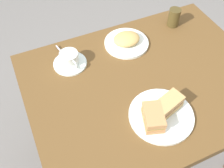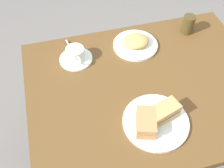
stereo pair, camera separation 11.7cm
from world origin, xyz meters
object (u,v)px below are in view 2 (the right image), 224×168
(sandwich_front, at_px, (163,112))
(coffee_cup, at_px, (75,54))
(spoon, at_px, (70,48))
(drinking_glass, at_px, (188,24))
(sandwich_back, at_px, (146,122))
(sandwich_plate, at_px, (156,122))
(dining_table, at_px, (147,95))
(side_plate, at_px, (135,45))
(coffee_saucer, at_px, (76,59))

(sandwich_front, height_order, coffee_cup, sandwich_front)
(spoon, height_order, drinking_glass, drinking_glass)
(sandwich_back, bearing_deg, sandwich_plate, -165.48)
(dining_table, distance_m, side_plate, 0.28)
(side_plate, distance_m, drinking_glass, 0.31)
(sandwich_front, relative_size, sandwich_back, 1.08)
(sandwich_front, bearing_deg, coffee_cup, -56.44)
(spoon, bearing_deg, dining_table, 133.92)
(side_plate, height_order, drinking_glass, drinking_glass)
(dining_table, height_order, side_plate, side_plate)
(sandwich_back, relative_size, coffee_saucer, 0.84)
(sandwich_plate, height_order, sandwich_front, sandwich_front)
(sandwich_plate, xyz_separation_m, sandwich_front, (-0.03, -0.01, 0.04))
(dining_table, distance_m, coffee_cup, 0.40)
(sandwich_plate, xyz_separation_m, side_plate, (-0.06, -0.46, 0.00))
(sandwich_back, xyz_separation_m, side_plate, (-0.11, -0.47, -0.04))
(coffee_saucer, relative_size, drinking_glass, 1.62)
(dining_table, relative_size, sandwich_front, 7.56)
(sandwich_front, bearing_deg, drinking_glass, -125.03)
(side_plate, bearing_deg, sandwich_plate, 82.00)
(sandwich_back, relative_size, side_plate, 0.59)
(sandwich_plate, height_order, side_plate, same)
(coffee_cup, distance_m, side_plate, 0.32)
(sandwich_plate, distance_m, coffee_saucer, 0.51)
(dining_table, distance_m, drinking_glass, 0.46)
(coffee_cup, height_order, drinking_glass, drinking_glass)
(sandwich_plate, bearing_deg, sandwich_front, -157.31)
(sandwich_front, distance_m, sandwich_back, 0.09)
(coffee_saucer, bearing_deg, spoon, -79.32)
(dining_table, distance_m, sandwich_front, 0.22)
(coffee_cup, bearing_deg, sandwich_back, 113.83)
(sandwich_front, relative_size, side_plate, 0.64)
(drinking_glass, bearing_deg, sandwich_plate, 53.21)
(sandwich_back, bearing_deg, coffee_cup, -66.17)
(sandwich_front, height_order, drinking_glass, drinking_glass)
(coffee_cup, relative_size, spoon, 1.19)
(coffee_saucer, xyz_separation_m, spoon, (0.01, -0.08, 0.01))
(coffee_cup, xyz_separation_m, spoon, (0.02, -0.08, -0.03))
(sandwich_front, xyz_separation_m, coffee_saucer, (0.28, -0.43, -0.04))
(sandwich_back, distance_m, coffee_cup, 0.49)
(dining_table, xyz_separation_m, side_plate, (-0.02, -0.26, 0.09))
(sandwich_back, bearing_deg, spoon, -68.02)
(dining_table, bearing_deg, coffee_cup, -39.36)
(dining_table, xyz_separation_m, drinking_glass, (-0.32, -0.30, 0.13))
(sandwich_back, relative_size, spoon, 1.38)
(spoon, bearing_deg, coffee_saucer, 100.68)
(drinking_glass, bearing_deg, coffee_cup, 5.10)
(coffee_saucer, distance_m, coffee_cup, 0.04)
(coffee_cup, relative_size, drinking_glass, 1.16)
(dining_table, bearing_deg, spoon, -46.08)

